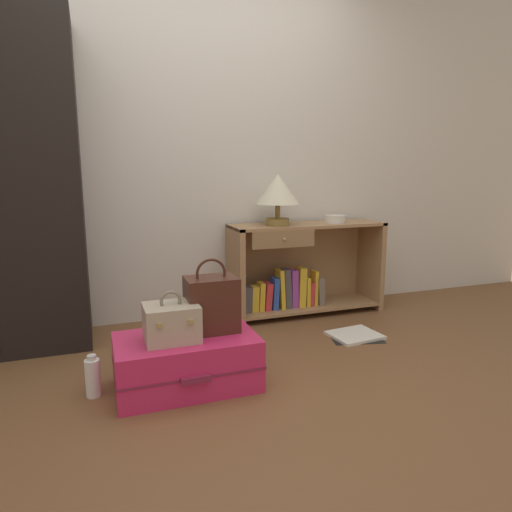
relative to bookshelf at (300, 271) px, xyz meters
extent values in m
plane|color=brown|center=(-0.81, -1.26, -0.33)|extent=(9.00, 9.00, 0.00)
cube|color=silver|center=(-0.81, 0.24, 0.97)|extent=(6.40, 0.10, 2.60)
cube|color=#A37A51|center=(-0.52, -0.02, 0.02)|extent=(0.04, 0.35, 0.69)
cube|color=#A37A51|center=(0.61, -0.02, 0.02)|extent=(0.04, 0.35, 0.69)
cube|color=#A37A51|center=(0.05, -0.02, 0.35)|extent=(1.17, 0.35, 0.02)
cube|color=#A37A51|center=(0.05, -0.02, -0.27)|extent=(1.09, 0.35, 0.02)
cube|color=#A37A51|center=(0.05, 0.16, 0.02)|extent=(1.09, 0.01, 0.67)
cube|color=#8F6B47|center=(-0.22, -0.18, 0.28)|extent=(0.47, 0.02, 0.12)
sphere|color=#9E844C|center=(-0.22, -0.20, 0.28)|extent=(0.02, 0.02, 0.02)
cube|color=#4C474C|center=(-0.44, -0.04, -0.17)|extent=(0.06, 0.10, 0.19)
cube|color=gold|center=(-0.39, -0.04, -0.17)|extent=(0.06, 0.09, 0.19)
cube|color=gold|center=(-0.34, -0.04, -0.16)|extent=(0.05, 0.09, 0.21)
cube|color=red|center=(-0.28, -0.04, -0.16)|extent=(0.06, 0.11, 0.21)
cube|color=#2D51B2|center=(-0.23, -0.04, -0.15)|extent=(0.05, 0.11, 0.24)
cube|color=gold|center=(-0.18, -0.04, -0.12)|extent=(0.05, 0.12, 0.30)
cube|color=#4C474C|center=(-0.13, -0.04, -0.12)|extent=(0.07, 0.10, 0.30)
cube|color=purple|center=(-0.08, -0.04, -0.12)|extent=(0.06, 0.10, 0.29)
cube|color=gold|center=(-0.02, -0.04, -0.11)|extent=(0.06, 0.11, 0.30)
cube|color=gold|center=(0.03, -0.04, -0.15)|extent=(0.03, 0.12, 0.22)
cube|color=red|center=(0.07, -0.04, -0.17)|extent=(0.04, 0.11, 0.18)
cube|color=gold|center=(0.10, -0.04, -0.13)|extent=(0.03, 0.09, 0.26)
cube|color=#726659|center=(0.14, -0.04, -0.16)|extent=(0.06, 0.12, 0.22)
cylinder|color=olive|center=(-0.21, -0.04, 0.39)|extent=(0.17, 0.17, 0.05)
cylinder|color=olive|center=(-0.21, -0.04, 0.46)|extent=(0.04, 0.04, 0.10)
cone|color=beige|center=(-0.21, -0.04, 0.62)|extent=(0.32, 0.32, 0.21)
cylinder|color=silver|center=(0.26, -0.04, 0.39)|extent=(0.16, 0.16, 0.06)
cube|color=#DB2860|center=(-1.06, -0.92, -0.20)|extent=(0.70, 0.41, 0.26)
cube|color=maroon|center=(-1.06, -0.92, -0.20)|extent=(0.71, 0.42, 0.01)
cube|color=maroon|center=(-1.06, -1.14, -0.20)|extent=(0.14, 0.02, 0.03)
cube|color=#B7A88E|center=(-1.13, -0.94, 0.03)|extent=(0.26, 0.21, 0.18)
torus|color=gray|center=(-1.13, -0.94, 0.13)|extent=(0.11, 0.02, 0.11)
cube|color=tan|center=(-1.21, -1.05, 0.06)|extent=(0.02, 0.01, 0.02)
cube|color=tan|center=(-1.06, -1.05, 0.06)|extent=(0.02, 0.01, 0.02)
cube|color=#472319|center=(-0.92, -0.88, 0.08)|extent=(0.26, 0.19, 0.28)
torus|color=#472319|center=(-0.92, -0.88, 0.24)|extent=(0.16, 0.01, 0.16)
cylinder|color=white|center=(-1.51, -0.87, -0.24)|extent=(0.07, 0.07, 0.19)
cylinder|color=silver|center=(-1.51, -0.87, -0.13)|extent=(0.04, 0.04, 0.02)
cube|color=white|center=(0.12, -0.60, -0.32)|extent=(0.34, 0.29, 0.02)
cube|color=black|center=(0.12, -0.60, -0.33)|extent=(0.39, 0.35, 0.01)
camera|label=1|loc=(-1.47, -3.08, 0.76)|focal=32.04mm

